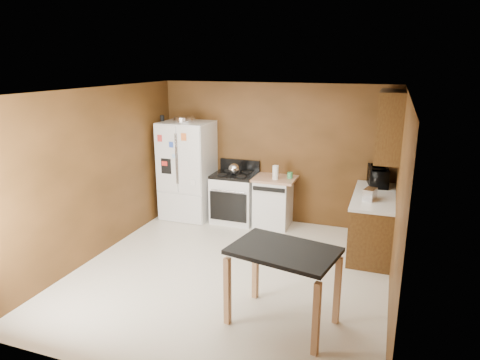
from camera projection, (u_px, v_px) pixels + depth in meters
The scene contains 18 objects.
floor at pixel (230, 273), 5.97m from camera, with size 4.50×4.50×0.00m, color silver.
ceiling at pixel (229, 91), 5.30m from camera, with size 4.50×4.50×0.00m, color white.
wall_back at pixel (274, 154), 7.68m from camera, with size 4.20×4.20×0.00m, color brown.
wall_front at pixel (134, 259), 3.59m from camera, with size 4.20×4.20×0.00m, color brown.
wall_left at pixel (97, 174), 6.31m from camera, with size 4.50×4.50×0.00m, color brown.
wall_right at pixel (398, 204), 4.96m from camera, with size 4.50×4.50×0.00m, color brown.
roasting_pan at pixel (185, 119), 7.65m from camera, with size 0.39×0.39×0.10m, color silver.
pen_cup at pixel (162, 118), 7.75m from camera, with size 0.07×0.07×0.11m, color black.
kettle at pixel (234, 169), 7.61m from camera, with size 0.20×0.20×0.20m, color silver.
paper_towel at pixel (275, 172), 7.33m from camera, with size 0.10×0.10×0.24m, color white.
green_canister at pixel (290, 175), 7.42m from camera, with size 0.10×0.10×0.10m, color #3EA15C.
toaster at pixel (370, 194), 6.22m from camera, with size 0.14×0.24×0.17m, color silver.
microwave at pixel (378, 177), 6.92m from camera, with size 0.51×0.35×0.28m, color black.
refrigerator at pixel (187, 170), 7.92m from camera, with size 0.90×0.80×1.80m.
gas_range at pixel (235, 197), 7.80m from camera, with size 0.76×0.68×1.10m.
dishwasher at pixel (273, 201), 7.59m from camera, with size 0.78×0.63×0.89m.
right_cabinets at pixel (378, 194), 6.48m from camera, with size 0.63×1.58×2.45m.
island at pixel (283, 261), 4.64m from camera, with size 1.25×0.95×0.91m.
Camera 1 is at (1.94, -5.04, 2.86)m, focal length 32.00 mm.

